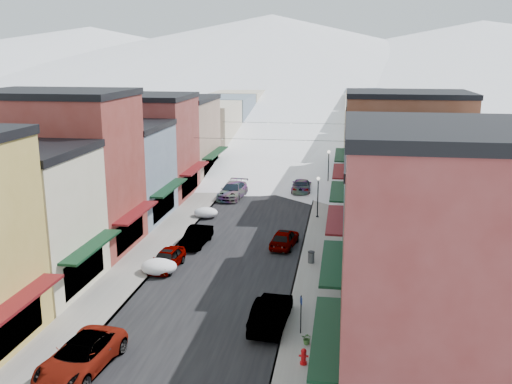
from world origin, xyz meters
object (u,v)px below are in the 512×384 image
(fire_hydrant, at_px, (304,357))
(trash_can, at_px, (311,257))
(car_white_suv, at_px, (81,356))
(streetlamp_near, at_px, (318,192))
(car_green_sedan, at_px, (271,312))
(car_dark_hatch, at_px, (197,236))
(car_silver_sedan, at_px, (167,259))

(fire_hydrant, xyz_separation_m, trash_can, (-0.50, 14.17, 0.06))
(car_white_suv, distance_m, fire_hydrant, 10.96)
(fire_hydrant, height_order, streetlamp_near, streetlamp_near)
(car_white_suv, distance_m, trash_can, 19.17)
(car_green_sedan, bearing_deg, streetlamp_near, -90.24)
(car_white_suv, xyz_separation_m, streetlamp_near, (10.10, 28.39, 1.81))
(car_green_sedan, bearing_deg, car_white_suv, 39.08)
(car_dark_hatch, bearing_deg, streetlamp_near, 48.36)
(car_green_sedan, bearing_deg, trash_can, -95.78)
(car_white_suv, bearing_deg, trash_can, 63.83)
(fire_hydrant, bearing_deg, car_green_sedan, 117.80)
(car_dark_hatch, height_order, streetlamp_near, streetlamp_near)
(car_green_sedan, relative_size, streetlamp_near, 1.31)
(car_white_suv, xyz_separation_m, car_green_sedan, (8.60, 6.12, 0.06))
(car_dark_hatch, xyz_separation_m, trash_can, (9.47, -3.03, -0.14))
(car_white_suv, relative_size, car_dark_hatch, 1.25)
(car_white_suv, height_order, car_silver_sedan, car_white_suv)
(streetlamp_near, bearing_deg, car_dark_hatch, -135.40)
(car_green_sedan, height_order, streetlamp_near, streetlamp_near)
(car_dark_hatch, bearing_deg, car_green_sedan, -55.45)
(car_green_sedan, height_order, fire_hydrant, car_green_sedan)
(car_silver_sedan, bearing_deg, car_green_sedan, -37.56)
(trash_can, distance_m, streetlamp_near, 12.37)
(car_green_sedan, relative_size, trash_can, 5.81)
(fire_hydrant, bearing_deg, car_white_suv, -169.41)
(car_silver_sedan, xyz_separation_m, car_dark_hatch, (0.80, 5.39, 0.01))
(trash_can, bearing_deg, streetlamp_near, 90.77)
(car_dark_hatch, xyz_separation_m, streetlamp_near, (9.30, 9.18, 1.86))
(trash_can, bearing_deg, car_white_suv, -122.38)
(car_silver_sedan, bearing_deg, car_dark_hatch, 85.83)
(streetlamp_near, bearing_deg, fire_hydrant, -88.56)
(car_white_suv, relative_size, car_silver_sedan, 1.32)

